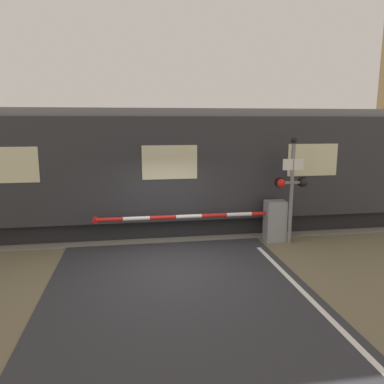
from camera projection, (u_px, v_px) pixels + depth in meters
ground_plane at (172, 267)px, 9.33m from camera, size 80.00×80.00×0.00m
track_bed at (161, 228)px, 12.69m from camera, size 36.00×3.20×0.13m
train at (166, 169)px, 12.35m from camera, size 16.26×2.72×3.95m
crossing_barrier at (261, 220)px, 11.20m from camera, size 5.66×0.44×1.24m
signal_post at (292, 184)px, 10.85m from camera, size 1.00×0.26×3.14m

